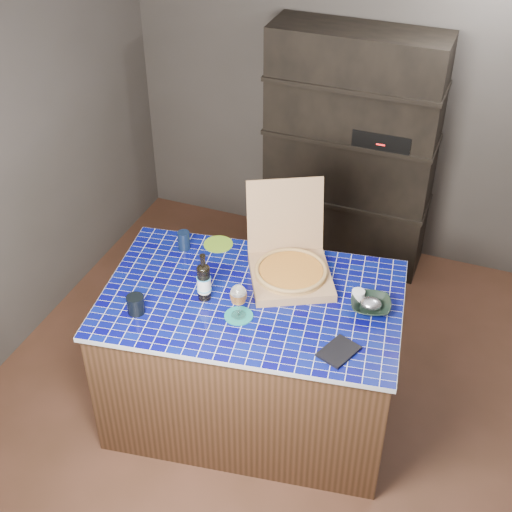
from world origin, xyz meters
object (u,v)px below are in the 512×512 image
at_px(wine_glass, 238,296).
at_px(bowl, 371,305).
at_px(dvd_case, 339,351).
at_px(mead_bottle, 204,281).
at_px(kitchen_island, 252,356).
at_px(pizza_box, 290,267).

height_order(wine_glass, bowl, wine_glass).
height_order(wine_glass, dvd_case, wine_glass).
xyz_separation_m(wine_glass, dvd_case, (0.56, -0.07, -0.13)).
relative_size(mead_bottle, bowl, 1.35).
height_order(mead_bottle, dvd_case, mead_bottle).
xyz_separation_m(wine_glass, bowl, (0.63, 0.30, -0.11)).
bearing_deg(bowl, kitchen_island, -168.17).
xyz_separation_m(pizza_box, wine_glass, (-0.14, -0.41, 0.07)).
height_order(pizza_box, wine_glass, pizza_box).
bearing_deg(bowl, mead_bottle, -165.16).
distance_m(wine_glass, dvd_case, 0.58).
height_order(pizza_box, dvd_case, pizza_box).
xyz_separation_m(kitchen_island, dvd_case, (0.55, -0.25, 0.45)).
bearing_deg(bowl, pizza_box, 167.36).
distance_m(kitchen_island, dvd_case, 0.76).
xyz_separation_m(mead_bottle, dvd_case, (0.79, -0.15, -0.11)).
bearing_deg(dvd_case, mead_bottle, -169.06).
bearing_deg(dvd_case, bowl, 101.34).
distance_m(kitchen_island, wine_glass, 0.61).
distance_m(mead_bottle, wine_glass, 0.24).
relative_size(pizza_box, dvd_case, 3.40).
height_order(pizza_box, bowl, pizza_box).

